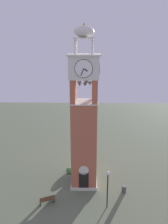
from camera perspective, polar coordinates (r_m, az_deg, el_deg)
ground at (r=29.35m, az=0.00°, el=-16.95°), size 80.00×80.00×0.00m
clock_tower at (r=26.00m, az=0.00°, el=-2.86°), size 3.43×3.43×18.05m
park_bench at (r=26.27m, az=-8.96°, el=-20.36°), size 1.64×1.05×0.95m
lamp_post at (r=24.32m, az=5.79°, el=-16.86°), size 0.36×0.36×4.09m
trash_bin at (r=28.00m, az=9.69°, el=-18.04°), size 0.52×0.52×0.80m
shrub_near_entry at (r=31.31m, az=-3.19°, el=-13.99°), size 1.30×1.30×0.64m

